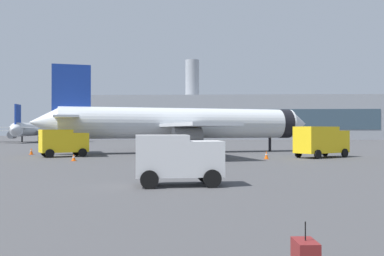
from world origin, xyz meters
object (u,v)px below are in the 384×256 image
(fuel_truck, at_px, (321,140))
(safety_cone_far, at_px, (266,155))
(airplane_taxiing, at_px, (32,130))
(service_truck, at_px, (63,142))
(cargo_van, at_px, (178,157))
(safety_cone_near, at_px, (31,151))
(safety_cone_mid, at_px, (74,158))
(airplane_at_gate, at_px, (181,124))

(fuel_truck, distance_m, safety_cone_far, 6.64)
(airplane_taxiing, height_order, fuel_truck, airplane_taxiing)
(service_truck, distance_m, safety_cone_far, 21.30)
(cargo_van, distance_m, safety_cone_near, 32.16)
(safety_cone_mid, bearing_deg, safety_cone_near, 130.45)
(fuel_truck, distance_m, cargo_van, 25.95)
(airplane_at_gate, height_order, safety_cone_far, airplane_at_gate)
(airplane_taxiing, distance_m, safety_cone_near, 55.96)
(fuel_truck, xyz_separation_m, cargo_van, (-13.17, -22.35, -0.32))
(fuel_truck, bearing_deg, safety_cone_far, -156.76)
(cargo_van, bearing_deg, safety_cone_near, 126.04)
(fuel_truck, distance_m, safety_cone_near, 32.31)
(airplane_taxiing, bearing_deg, safety_cone_near, -66.70)
(airplane_at_gate, relative_size, airplane_taxiing, 1.22)
(airplane_taxiing, distance_m, cargo_van, 87.55)
(airplane_taxiing, relative_size, safety_cone_far, 36.07)
(cargo_van, height_order, safety_cone_mid, cargo_van)
(service_truck, relative_size, cargo_van, 1.12)
(safety_cone_near, xyz_separation_m, safety_cone_far, (26.11, -6.19, 0.00))
(cargo_van, xyz_separation_m, safety_cone_near, (-18.91, 25.99, -1.06))
(fuel_truck, bearing_deg, service_truck, 179.88)
(service_truck, bearing_deg, airplane_at_gate, 35.46)
(safety_cone_mid, height_order, safety_cone_far, safety_cone_far)
(safety_cone_far, bearing_deg, cargo_van, -109.99)
(airplane_taxiing, height_order, safety_cone_mid, airplane_taxiing)
(fuel_truck, height_order, safety_cone_far, fuel_truck)
(fuel_truck, bearing_deg, cargo_van, -120.50)
(airplane_at_gate, relative_size, fuel_truck, 5.57)
(airplane_at_gate, bearing_deg, fuel_truck, -29.72)
(cargo_van, height_order, safety_cone_far, cargo_van)
(safety_cone_mid, xyz_separation_m, safety_cone_far, (18.02, 3.29, 0.08))
(cargo_van, xyz_separation_m, safety_cone_mid, (-10.82, 16.50, -1.14))
(airplane_at_gate, xyz_separation_m, fuel_truck, (15.07, -8.61, -1.88))
(safety_cone_far, bearing_deg, fuel_truck, 23.24)
(fuel_truck, relative_size, safety_cone_near, 7.96)
(service_truck, bearing_deg, safety_cone_mid, -62.44)
(airplane_at_gate, xyz_separation_m, airplane_taxiing, (-39.12, 46.36, -0.74))
(airplane_at_gate, distance_m, service_truck, 14.88)
(safety_cone_near, bearing_deg, airplane_taxiing, 113.30)
(safety_cone_near, bearing_deg, airplane_at_gate, 16.31)
(airplane_at_gate, distance_m, safety_cone_far, 14.78)
(service_truck, bearing_deg, safety_cone_near, 144.46)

